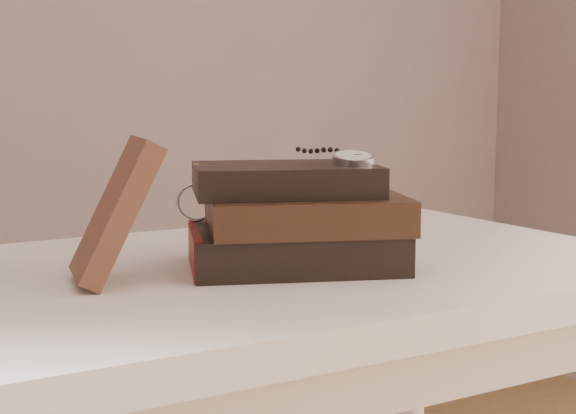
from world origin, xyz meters
TOP-DOWN VIEW (x-y plane):
  - table at (0.00, 0.35)m, footprint 1.00×0.60m
  - book_stack at (0.03, 0.30)m, footprint 0.30×0.26m
  - journal at (-0.19, 0.33)m, footprint 0.12×0.12m
  - pocket_watch at (0.09, 0.27)m, footprint 0.07×0.16m
  - eyeglasses at (-0.02, 0.42)m, footprint 0.14×0.15m

SIDE VIEW (x-z plane):
  - table at x=0.00m, z-range 0.28..1.03m
  - book_stack at x=0.03m, z-range 0.75..0.87m
  - eyeglasses at x=-0.02m, z-range 0.80..0.85m
  - journal at x=-0.19m, z-range 0.75..0.91m
  - pocket_watch at x=0.09m, z-range 0.87..0.89m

